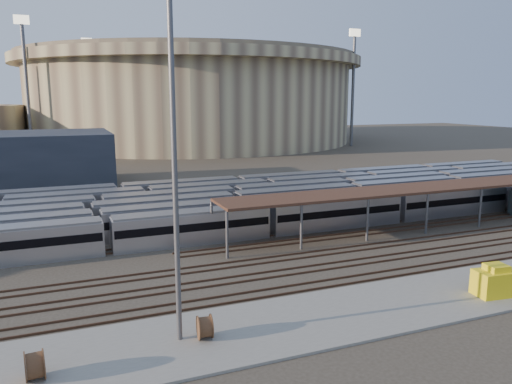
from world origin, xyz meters
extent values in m
plane|color=#383026|center=(0.00, 0.00, 0.00)|extent=(420.00, 420.00, 0.00)
cube|color=gray|center=(-5.00, -15.00, 0.10)|extent=(50.00, 9.00, 0.20)
cube|color=#ABABB0|center=(-0.50, 8.00, 1.80)|extent=(112.00, 2.90, 3.60)
cube|color=#ABABB0|center=(-1.20, 12.20, 1.80)|extent=(112.00, 2.90, 3.60)
cube|color=#ABABB0|center=(-1.87, 16.40, 1.80)|extent=(112.00, 2.90, 3.60)
cube|color=#ABABB0|center=(-0.27, 20.60, 1.80)|extent=(112.00, 2.90, 3.60)
cube|color=#ABABB0|center=(6.63, 24.80, 1.80)|extent=(112.00, 2.90, 3.60)
cube|color=#ABABB0|center=(3.31, 29.00, 1.80)|extent=(112.00, 2.90, 3.60)
cylinder|color=#545559|center=(-8.00, 1.30, 2.50)|extent=(0.30, 0.30, 5.00)
cylinder|color=#545559|center=(-8.00, 6.70, 2.50)|extent=(0.30, 0.30, 5.00)
cylinder|color=#545559|center=(0.57, 1.30, 2.50)|extent=(0.30, 0.30, 5.00)
cylinder|color=#545559|center=(0.57, 6.70, 2.50)|extent=(0.30, 0.30, 5.00)
cylinder|color=#545559|center=(9.14, 1.30, 2.50)|extent=(0.30, 0.30, 5.00)
cylinder|color=#545559|center=(9.14, 6.70, 2.50)|extent=(0.30, 0.30, 5.00)
cylinder|color=#545559|center=(17.71, 1.30, 2.50)|extent=(0.30, 0.30, 5.00)
cylinder|color=#545559|center=(17.71, 6.70, 2.50)|extent=(0.30, 0.30, 5.00)
cylinder|color=#545559|center=(26.29, 1.30, 2.50)|extent=(0.30, 0.30, 5.00)
cylinder|color=#545559|center=(26.29, 6.70, 2.50)|extent=(0.30, 0.30, 5.00)
cylinder|color=#545559|center=(34.86, 6.70, 2.50)|extent=(0.30, 0.30, 5.00)
cube|color=#3A2217|center=(22.00, 4.00, 5.15)|extent=(60.00, 6.00, 0.30)
cube|color=#4C3323|center=(0.00, -1.75, 0.09)|extent=(170.00, 0.12, 0.18)
cube|color=#4C3323|center=(0.00, -0.25, 0.09)|extent=(170.00, 0.12, 0.18)
cube|color=#4C3323|center=(0.00, -5.75, 0.09)|extent=(170.00, 0.12, 0.18)
cube|color=#4C3323|center=(0.00, -4.25, 0.09)|extent=(170.00, 0.12, 0.18)
cube|color=#4C3323|center=(0.00, -9.75, 0.09)|extent=(170.00, 0.12, 0.18)
cube|color=#4C3323|center=(0.00, -8.25, 0.09)|extent=(170.00, 0.12, 0.18)
cylinder|color=tan|center=(25.00, 140.00, 14.00)|extent=(116.00, 116.00, 28.00)
cylinder|color=tan|center=(25.00, 140.00, 29.50)|extent=(124.00, 124.00, 3.00)
cylinder|color=#685C4A|center=(25.00, 140.00, 31.75)|extent=(120.00, 120.00, 1.50)
cylinder|color=#545559|center=(-30.00, 110.00, 18.00)|extent=(1.00, 1.00, 36.00)
cube|color=#FFF2CC|center=(-30.00, 110.00, 37.20)|extent=(4.00, 0.60, 2.40)
cylinder|color=#545559|center=(70.00, 100.00, 18.00)|extent=(1.00, 1.00, 36.00)
cube|color=#FFF2CC|center=(70.00, 100.00, 37.20)|extent=(4.00, 0.60, 2.40)
cylinder|color=#545559|center=(-10.00, 160.00, 18.00)|extent=(1.00, 1.00, 36.00)
cube|color=#FFF2CC|center=(-10.00, 160.00, 37.20)|extent=(4.00, 0.60, 2.40)
cylinder|color=brown|center=(-25.80, -16.28, 1.10)|extent=(1.15, 1.88, 1.80)
cylinder|color=brown|center=(-15.16, -15.08, 1.03)|extent=(1.10, 1.75, 1.66)
cylinder|color=#545559|center=(-16.79, -14.53, 11.63)|extent=(0.36, 0.36, 22.86)
cube|color=yellow|center=(9.48, -16.73, 1.26)|extent=(3.59, 2.47, 2.11)
camera|label=1|loc=(-23.77, -45.83, 16.51)|focal=35.00mm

